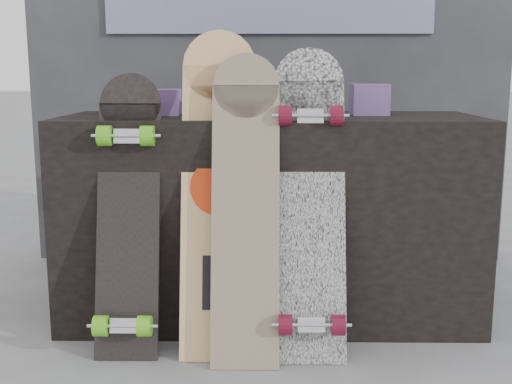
{
  "coord_description": "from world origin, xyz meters",
  "views": [
    {
      "loc": [
        -0.02,
        -1.99,
        0.97
      ],
      "look_at": [
        -0.05,
        0.2,
        0.56
      ],
      "focal_mm": 45.0,
      "sensor_mm": 36.0,
      "label": 1
    }
  ],
  "objects_px": {
    "longboard_celtic": "(246,198)",
    "longboard_cascadia": "(310,197)",
    "longboard_geisha": "(218,183)",
    "vendor_table": "(270,216)",
    "skateboard_dark": "(128,211)"
  },
  "relations": [
    {
      "from": "vendor_table",
      "to": "longboard_cascadia",
      "type": "distance_m",
      "value": 0.38
    },
    {
      "from": "longboard_cascadia",
      "to": "skateboard_dark",
      "type": "bearing_deg",
      "value": -179.0
    },
    {
      "from": "vendor_table",
      "to": "longboard_geisha",
      "type": "xyz_separation_m",
      "value": [
        -0.18,
        -0.3,
        0.19
      ]
    },
    {
      "from": "longboard_geisha",
      "to": "skateboard_dark",
      "type": "height_order",
      "value": "longboard_geisha"
    },
    {
      "from": "longboard_geisha",
      "to": "longboard_celtic",
      "type": "xyz_separation_m",
      "value": [
        0.1,
        -0.07,
        -0.04
      ]
    },
    {
      "from": "longboard_geisha",
      "to": "longboard_cascadia",
      "type": "relative_size",
      "value": 1.06
    },
    {
      "from": "longboard_geisha",
      "to": "longboard_cascadia",
      "type": "height_order",
      "value": "longboard_geisha"
    },
    {
      "from": "vendor_table",
      "to": "longboard_geisha",
      "type": "height_order",
      "value": "longboard_geisha"
    },
    {
      "from": "longboard_celtic",
      "to": "longboard_cascadia",
      "type": "relative_size",
      "value": 0.98
    },
    {
      "from": "longboard_celtic",
      "to": "longboard_cascadia",
      "type": "xyz_separation_m",
      "value": [
        0.22,
        0.04,
        -0.0
      ]
    },
    {
      "from": "vendor_table",
      "to": "skateboard_dark",
      "type": "distance_m",
      "value": 0.61
    },
    {
      "from": "vendor_table",
      "to": "longboard_geisha",
      "type": "distance_m",
      "value": 0.4
    },
    {
      "from": "longboard_celtic",
      "to": "longboard_cascadia",
      "type": "bearing_deg",
      "value": 10.2
    },
    {
      "from": "longboard_celtic",
      "to": "longboard_cascadia",
      "type": "height_order",
      "value": "longboard_cascadia"
    },
    {
      "from": "vendor_table",
      "to": "longboard_cascadia",
      "type": "height_order",
      "value": "longboard_cascadia"
    }
  ]
}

